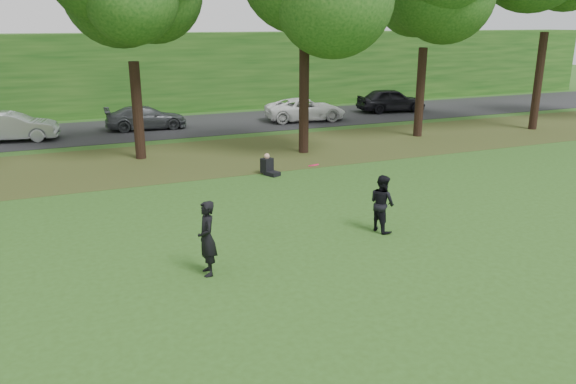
# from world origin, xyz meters

# --- Properties ---
(ground) EXTENTS (120.00, 120.00, 0.00)m
(ground) POSITION_xyz_m (0.00, 0.00, 0.00)
(ground) COLOR #2A4C17
(ground) RESTS_ON ground
(leaf_litter) EXTENTS (60.00, 7.00, 0.01)m
(leaf_litter) POSITION_xyz_m (0.00, 13.00, 0.01)
(leaf_litter) COLOR #453718
(leaf_litter) RESTS_ON ground
(street) EXTENTS (70.00, 7.00, 0.02)m
(street) POSITION_xyz_m (0.00, 21.00, 0.01)
(street) COLOR black
(street) RESTS_ON ground
(far_hedge) EXTENTS (70.00, 3.00, 5.00)m
(far_hedge) POSITION_xyz_m (0.00, 27.00, 2.50)
(far_hedge) COLOR #154413
(far_hedge) RESTS_ON ground
(player_left) EXTENTS (0.46, 0.68, 1.79)m
(player_left) POSITION_xyz_m (-3.28, 1.45, 0.90)
(player_left) COLOR black
(player_left) RESTS_ON ground
(player_right) EXTENTS (0.74, 0.89, 1.63)m
(player_right) POSITION_xyz_m (1.98, 2.37, 0.82)
(player_right) COLOR black
(player_right) RESTS_ON ground
(parked_cars) EXTENTS (38.71, 3.88, 1.51)m
(parked_cars) POSITION_xyz_m (0.23, 20.22, 0.71)
(parked_cars) COLOR black
(parked_cars) RESTS_ON street
(frisbee) EXTENTS (0.33, 0.32, 0.12)m
(frisbee) POSITION_xyz_m (-0.32, 2.02, 2.22)
(frisbee) COLOR #E51347
(frisbee) RESTS_ON ground
(seated_person) EXTENTS (0.67, 0.83, 0.83)m
(seated_person) POSITION_xyz_m (1.17, 9.28, 0.31)
(seated_person) COLOR black
(seated_person) RESTS_ON ground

